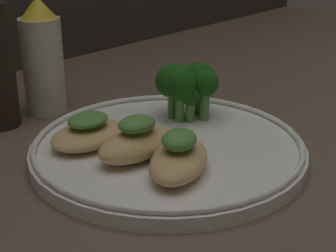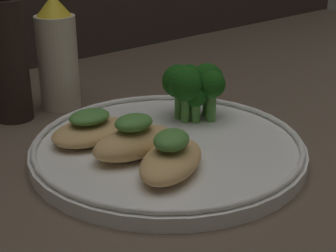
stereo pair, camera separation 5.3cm
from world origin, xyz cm
name	(u,v)px [view 1 (the left image)]	position (x,y,z in cm)	size (l,w,h in cm)	color
ground_plane	(168,160)	(0.00, 0.00, -0.50)	(180.00, 180.00, 1.00)	brown
plate	(168,147)	(0.00, 0.00, 0.99)	(28.54, 28.54, 2.00)	white
grilled_meat_front	(179,157)	(-4.04, -5.09, 2.97)	(10.45, 8.77, 4.19)	tan
grilled_meat_middle	(141,143)	(-4.39, -0.45, 3.09)	(9.22, 5.20, 4.32)	tan
grilled_meat_back	(89,133)	(-5.62, 5.94, 2.70)	(8.77, 6.19, 3.37)	tan
broccoli_bunch	(186,83)	(6.91, 3.49, 5.60)	(7.10, 6.56, 6.43)	#569942
sauce_bottle	(43,58)	(-0.74, 20.46, 6.94)	(5.09, 5.09, 14.52)	beige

